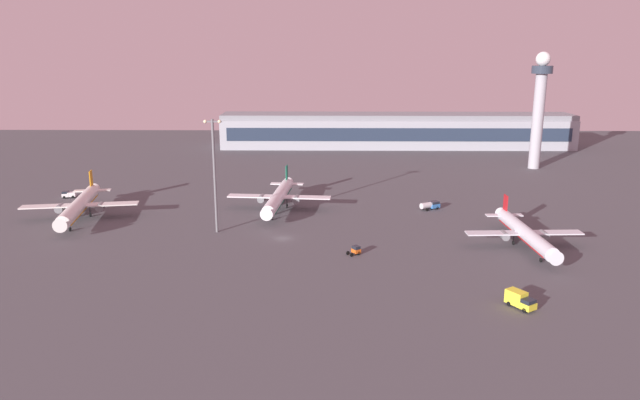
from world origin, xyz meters
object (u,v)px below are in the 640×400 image
Objects in this scene: airplane_near_gate at (525,233)px; pushback_tug at (356,250)px; control_tower at (539,103)px; catering_truck at (520,300)px; maintenance_van at (69,194)px; fuel_truck at (430,205)px; airplane_taxiway_distant at (80,205)px; apron_light_west at (214,170)px; airplane_mid_apron at (279,197)px.

pushback_tug is at bearing 5.85° from airplane_near_gate.
catering_truck is at bearing -109.54° from control_tower.
maintenance_van is 115.33m from fuel_truck.
control_tower is 172.68m from airplane_taxiway_distant.
control_tower is 132.70m from pushback_tug.
maintenance_van is 67.43m from apron_light_west.
airplane_mid_apron reaches higher than airplane_near_gate.
maintenance_van is (-69.20, 13.20, -2.70)m from airplane_mid_apron.
pushback_tug is at bearing -126.12° from control_tower.
airplane_mid_apron is (-98.00, -65.02, -22.35)m from control_tower.
maintenance_van is (-167.20, -51.82, -25.05)m from control_tower.
apron_light_west reaches higher than airplane_taxiway_distant.
fuel_truck is (100.79, 11.46, -2.63)m from airplane_taxiway_distant.
fuel_truck is at bearing 176.91° from airplane_taxiway_distant.
maintenance_van reaches higher than pushback_tug.
airplane_mid_apron is at bearing -111.22° from maintenance_van.
fuel_truck is (24.20, 40.57, 0.30)m from pushback_tug.
catering_truck is 69.83m from fuel_truck.
control_tower is 176.83m from maintenance_van.
maintenance_van is at bearing -126.83° from fuel_truck.
apron_light_west is at bearing -149.27° from pushback_tug.
pushback_tug is at bearing 149.61° from airplane_taxiway_distant.
apron_light_west is (54.75, -36.17, 15.51)m from maintenance_van.
pushback_tug is at bearing -78.85° from catering_truck.
maintenance_van is 0.15× the size of apron_light_west.
maintenance_van is 1.24× the size of pushback_tug.
fuel_truck is (-52.59, -64.69, -24.86)m from control_tower.
control_tower reaches higher than airplane_mid_apron.
airplane_mid_apron is 1.35× the size of apron_light_west.
control_tower is at bearing -112.29° from airplane_near_gate.
control_tower is at bearing -141.66° from airplane_mid_apron.
catering_truck is at bearing 141.58° from airplane_taxiway_distant.
catering_truck is at bearing 68.60° from airplane_near_gate.
airplane_taxiway_distant is 81.98m from pushback_tug.
fuel_truck is at bearing -174.80° from airplane_mid_apron.
apron_light_west is at bearing 62.60° from airplane_mid_apron.
control_tower reaches higher than apron_light_west.
apron_light_west reaches higher than fuel_truck.
airplane_taxiway_distant reaches higher than maintenance_van.
control_tower is 1.12× the size of airplane_taxiway_distant.
maintenance_van is at bearing 146.55° from apron_light_west.
apron_light_west is (40.93, -11.85, 12.70)m from airplane_taxiway_distant.
airplane_mid_apron is at bearing -120.00° from fuel_truck.
pushback_tug is 0.59× the size of catering_truck.
apron_light_west is (-35.65, 17.26, 15.62)m from pushback_tug.
apron_light_west reaches higher than maintenance_van.
airplane_taxiway_distant reaches higher than pushback_tug.
airplane_taxiway_distant is at bearing -144.26° from pushback_tug.
airplane_mid_apron is at bearing -87.91° from catering_truck.
pushback_tug is (-41.13, -6.05, -2.47)m from airplane_near_gate.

